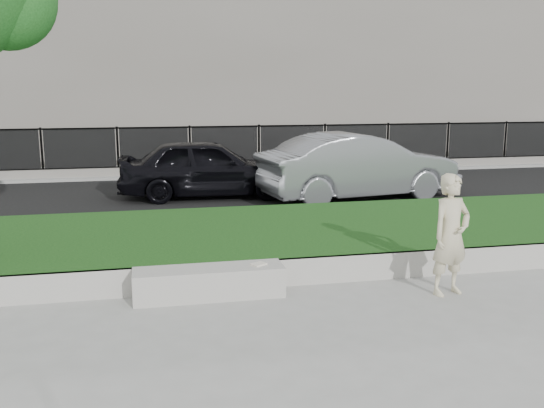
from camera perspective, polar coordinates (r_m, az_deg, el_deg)
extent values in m
plane|color=gray|center=(7.88, 3.95, -10.01)|extent=(90.00, 90.00, 0.00)
cube|color=black|center=(10.60, -0.51, -3.30)|extent=(34.00, 4.00, 0.40)
cube|color=#A6A39B|center=(8.76, 2.08, -6.41)|extent=(34.00, 0.08, 0.40)
cube|color=black|center=(15.94, -4.49, 0.88)|extent=(34.00, 7.00, 0.04)
cube|color=gray|center=(20.35, -6.20, 3.18)|extent=(34.00, 3.00, 0.12)
cube|color=slate|center=(19.34, -5.90, 3.31)|extent=(32.00, 0.30, 0.24)
cube|color=black|center=(19.27, -5.93, 5.17)|extent=(32.00, 0.04, 1.50)
cube|color=black|center=(19.21, -5.97, 7.25)|extent=(32.00, 0.05, 0.05)
cube|color=black|center=(19.32, -5.90, 3.69)|extent=(32.00, 0.05, 0.05)
cube|color=slate|center=(27.22, -8.03, 15.53)|extent=(34.00, 10.00, 10.00)
cube|color=#A6A39B|center=(8.32, -5.94, -7.35)|extent=(2.03, 0.51, 0.42)
imported|color=beige|center=(8.59, 16.48, -2.80)|extent=(0.69, 0.55, 1.67)
cube|color=silver|center=(8.34, -1.27, -5.68)|extent=(0.24, 0.23, 0.02)
imported|color=black|center=(15.44, -6.11, 3.43)|extent=(4.51, 2.01, 1.51)
imported|color=gray|center=(15.19, 8.11, 3.52)|extent=(5.22, 2.56, 1.65)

